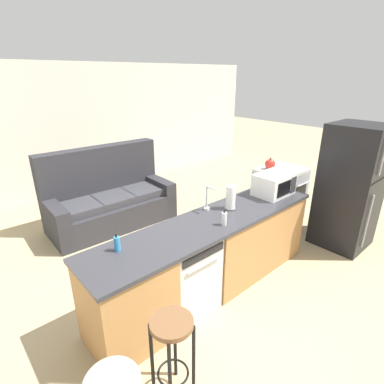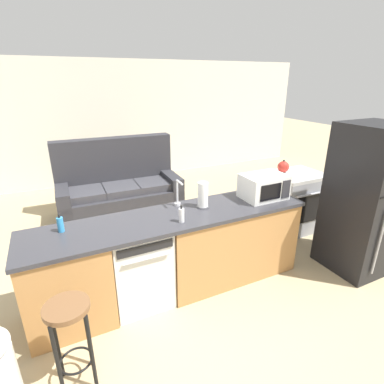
# 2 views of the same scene
# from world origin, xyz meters

# --- Properties ---
(ground_plane) EXTENTS (24.00, 24.00, 0.00)m
(ground_plane) POSITION_xyz_m (0.00, 0.00, 0.00)
(ground_plane) COLOR tan
(wall_back) EXTENTS (10.00, 0.06, 2.60)m
(wall_back) POSITION_xyz_m (0.30, 4.20, 1.30)
(wall_back) COLOR silver
(wall_back) RESTS_ON ground_plane
(kitchen_counter) EXTENTS (2.94, 0.66, 0.90)m
(kitchen_counter) POSITION_xyz_m (0.24, 0.00, 0.42)
(kitchen_counter) COLOR #B77F47
(kitchen_counter) RESTS_ON ground_plane
(dishwasher) EXTENTS (0.58, 0.61, 0.84)m
(dishwasher) POSITION_xyz_m (-0.25, -0.00, 0.42)
(dishwasher) COLOR silver
(dishwasher) RESTS_ON ground_plane
(stove_range) EXTENTS (0.76, 0.68, 0.90)m
(stove_range) POSITION_xyz_m (2.35, 0.55, 0.45)
(stove_range) COLOR #A8AAB2
(stove_range) RESTS_ON ground_plane
(refrigerator) EXTENTS (0.72, 0.73, 1.76)m
(refrigerator) POSITION_xyz_m (2.35, -0.55, 0.88)
(refrigerator) COLOR black
(refrigerator) RESTS_ON ground_plane
(microwave) EXTENTS (0.50, 0.37, 0.28)m
(microwave) POSITION_xyz_m (1.28, -0.00, 1.04)
(microwave) COLOR white
(microwave) RESTS_ON kitchen_counter
(sink_faucet) EXTENTS (0.07, 0.18, 0.30)m
(sink_faucet) POSITION_xyz_m (0.29, 0.21, 1.03)
(sink_faucet) COLOR silver
(sink_faucet) RESTS_ON kitchen_counter
(paper_towel_roll) EXTENTS (0.14, 0.14, 0.28)m
(paper_towel_roll) POSITION_xyz_m (0.52, 0.07, 1.04)
(paper_towel_roll) COLOR #4C4C51
(paper_towel_roll) RESTS_ON kitchen_counter
(soap_bottle) EXTENTS (0.06, 0.06, 0.18)m
(soap_bottle) POSITION_xyz_m (0.16, -0.16, 0.97)
(soap_bottle) COLOR silver
(soap_bottle) RESTS_ON kitchen_counter
(dish_soap_bottle) EXTENTS (0.06, 0.06, 0.18)m
(dish_soap_bottle) POSITION_xyz_m (-0.91, 0.13, 0.97)
(dish_soap_bottle) COLOR #338CCC
(dish_soap_bottle) RESTS_ON kitchen_counter
(kettle) EXTENTS (0.21, 0.17, 0.19)m
(kettle) POSITION_xyz_m (2.18, 0.68, 0.99)
(kettle) COLOR red
(kettle) RESTS_ON stove_range
(bar_stool) EXTENTS (0.32, 0.32, 0.74)m
(bar_stool) POSITION_xyz_m (-0.96, -0.70, 0.54)
(bar_stool) COLOR brown
(bar_stool) RESTS_ON ground_plane
(couch) EXTENTS (2.03, 0.96, 1.27)m
(couch) POSITION_xyz_m (0.09, 2.36, 0.39)
(couch) COLOR #2D2D33
(couch) RESTS_ON ground_plane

